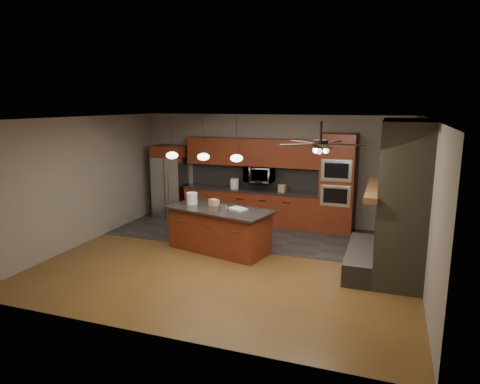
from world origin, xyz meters
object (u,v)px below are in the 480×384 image
at_px(white_bucket, 192,198).
at_px(paint_can, 222,208).
at_px(oven_tower, 337,183).
at_px(cardboard_box, 214,202).
at_px(kitchen_island, 219,229).
at_px(counter_box, 282,188).
at_px(microwave, 259,174).
at_px(counter_bucket, 234,183).
at_px(refrigerator, 171,182).
at_px(paint_tray, 238,209).

height_order(white_bucket, paint_can, white_bucket).
bearing_deg(oven_tower, cardboard_box, -139.52).
relative_size(kitchen_island, counter_box, 12.74).
relative_size(microwave, white_bucket, 2.90).
bearing_deg(oven_tower, microwave, 178.34).
distance_m(oven_tower, microwave, 1.98).
bearing_deg(paint_can, counter_box, 74.40).
distance_m(counter_bucket, counter_box, 1.29).
distance_m(cardboard_box, counter_box, 2.22).
bearing_deg(oven_tower, refrigerator, -179.05).
bearing_deg(counter_bucket, paint_can, -75.49).
height_order(microwave, white_bucket, microwave).
distance_m(kitchen_island, paint_tray, 0.63).
distance_m(white_bucket, counter_box, 2.53).
distance_m(refrigerator, cardboard_box, 2.85).
height_order(paint_tray, counter_bucket, counter_bucket).
bearing_deg(paint_can, counter_bucket, 104.51).
xyz_separation_m(counter_bucket, counter_box, (1.29, -0.05, -0.03)).
bearing_deg(kitchen_island, cardboard_box, 147.97).
relative_size(counter_bucket, counter_box, 1.35).
distance_m(kitchen_island, counter_box, 2.39).
bearing_deg(microwave, counter_bucket, -175.65).
bearing_deg(counter_bucket, oven_tower, -0.16).
distance_m(oven_tower, counter_bucket, 2.64).
bearing_deg(refrigerator, paint_tray, -38.13).
distance_m(refrigerator, paint_can, 3.39).
bearing_deg(cardboard_box, counter_box, 93.46).
relative_size(white_bucket, counter_bucket, 0.99).
xyz_separation_m(refrigerator, white_bucket, (1.59, -1.99, 0.07)).
bearing_deg(oven_tower, paint_tray, -128.43).
bearing_deg(cardboard_box, refrigerator, 167.98).
bearing_deg(white_bucket, counter_box, 52.96).
distance_m(paint_tray, counter_box, 2.20).
xyz_separation_m(refrigerator, kitchen_island, (2.30, -2.16, -0.52)).
distance_m(white_bucket, paint_tray, 1.13).
bearing_deg(white_bucket, microwave, 67.28).
bearing_deg(counter_bucket, microwave, 4.35).
height_order(paint_can, cardboard_box, cardboard_box).
xyz_separation_m(white_bucket, cardboard_box, (0.50, 0.04, -0.06)).
bearing_deg(white_bucket, paint_tray, -7.16).
bearing_deg(counter_bucket, white_bucket, -96.35).
relative_size(microwave, paint_tray, 2.08).
bearing_deg(counter_bucket, cardboard_box, -82.38).
xyz_separation_m(white_bucket, counter_bucket, (0.23, 2.07, -0.02)).
bearing_deg(microwave, counter_box, -8.94).
distance_m(kitchen_island, counter_bucket, 2.36).
relative_size(kitchen_island, counter_bucket, 9.42).
xyz_separation_m(paint_can, paint_tray, (0.26, 0.22, -0.04)).
distance_m(white_bucket, paint_can, 0.93).
bearing_deg(oven_tower, counter_bucket, 179.84).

